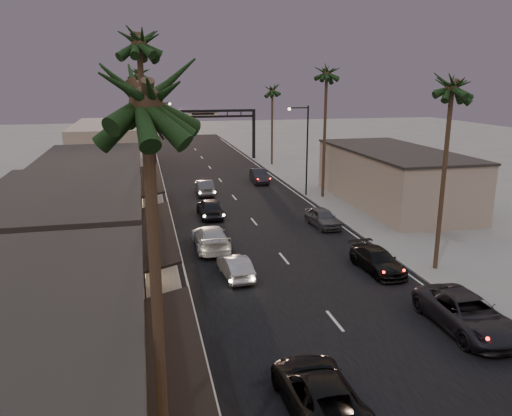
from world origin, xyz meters
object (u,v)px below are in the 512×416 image
palm_lb (139,35)px  palm_rc (272,87)px  arch (203,122)px  palm_la (145,81)px  oncoming_silver (235,267)px  curbside_near (467,313)px  palm_ra (453,80)px  oncoming_pickup (319,392)px  palm_rb (327,69)px  curbside_black (377,260)px  streetlight_right (305,144)px  streetlight_left (157,133)px  palm_ld (139,70)px  palm_far (141,79)px  palm_lc (141,94)px

palm_lb → palm_rc: bearing=67.7°
arch → palm_la: bearing=-98.0°
oncoming_silver → curbside_near: curbside_near is taller
palm_ra → oncoming_pickup: (-11.71, -11.24, -10.70)m
palm_rb → palm_rc: palm_rb is taller
arch → palm_rc: (8.60, -6.00, 4.94)m
arch → curbside_black: bearing=-83.7°
streetlight_right → palm_ra: bearing=-85.4°
streetlight_left → curbside_near: size_ratio=1.53×
palm_ra → oncoming_silver: bearing=172.5°
streetlight_left → curbside_near: bearing=-72.9°
arch → palm_lb: size_ratio=1.00×
palm_ld → palm_ra: size_ratio=1.08×
palm_rc → curbside_near: 48.21m
palm_la → palm_rc: palm_la is taller
arch → palm_far: (-8.30, 8.00, 5.91)m
palm_lb → palm_rb: (17.20, 22.00, -0.97)m
streetlight_right → palm_lb: palm_lb is taller
palm_ld → palm_rc: size_ratio=1.16×
palm_lc → palm_ld: (0.00, 19.00, 1.95)m
arch → palm_rc: bearing=-34.9°
palm_la → curbside_near: 19.48m
palm_la → oncoming_pickup: size_ratio=2.46×
streetlight_left → palm_ld: (-1.68, -3.00, 7.09)m
palm_lc → palm_ld: palm_ld is taller
streetlight_right → palm_lc: bearing=-149.9°
palm_ra → palm_ld: bearing=119.0°
streetlight_left → oncoming_silver: streetlight_left is taller
palm_lb → palm_la: bearing=-90.0°
streetlight_right → oncoming_silver: size_ratio=2.24×
palm_ra → streetlight_left: bearing=114.5°
palm_ra → curbside_black: bearing=170.3°
streetlight_right → palm_rb: bearing=-30.8°
arch → palm_rb: bearing=-71.7°
arch → palm_lb: (-8.60, -48.00, 7.85)m
streetlight_right → palm_rc: palm_rc is taller
streetlight_left → oncoming_silver: bearing=-84.3°
streetlight_right → palm_ra: size_ratio=0.68×
streetlight_right → palm_far: (-15.22, 33.00, 6.11)m
palm_rc → oncoming_pickup: palm_rc is taller
palm_ld → palm_ra: 35.47m
curbside_near → oncoming_silver: bearing=137.3°
palm_la → oncoming_pickup: bearing=34.4°
palm_lb → oncoming_silver: size_ratio=3.78×
streetlight_left → palm_la: (-1.68, -49.00, 6.11)m
palm_ld → palm_rb: same height
palm_lb → palm_lc: (0.00, 14.00, -2.92)m
palm_lb → palm_ld: 33.01m
arch → oncoming_pickup: bearing=-93.1°
palm_la → oncoming_pickup: (5.49, 3.76, -10.70)m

